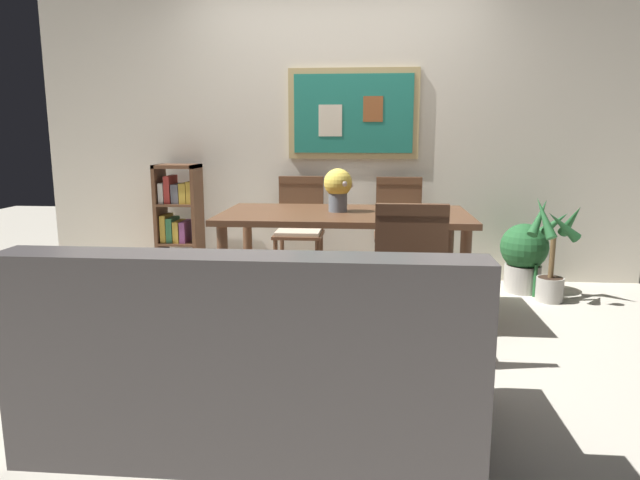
{
  "coord_description": "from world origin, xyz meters",
  "views": [
    {
      "loc": [
        0.29,
        -3.5,
        1.27
      ],
      "look_at": [
        -0.0,
        -0.24,
        0.65
      ],
      "focal_mm": 31.84,
      "sensor_mm": 36.0,
      "label": 1
    }
  ],
  "objects": [
    {
      "name": "ground_plane",
      "position": [
        0.0,
        0.0,
        0.0
      ],
      "size": [
        12.0,
        12.0,
        0.0
      ],
      "primitive_type": "plane",
      "color": "beige"
    },
    {
      "name": "wall_back_with_painting",
      "position": [
        0.0,
        1.49,
        1.3
      ],
      "size": [
        5.2,
        0.14,
        2.6
      ],
      "color": "beige",
      "rests_on": "ground_plane"
    },
    {
      "name": "dining_table",
      "position": [
        0.11,
        0.36,
        0.65
      ],
      "size": [
        1.69,
        0.9,
        0.73
      ],
      "color": "brown",
      "rests_on": "ground_plane"
    },
    {
      "name": "dining_chair_far_left",
      "position": [
        -0.3,
        1.19,
        0.54
      ],
      "size": [
        0.4,
        0.41,
        0.91
      ],
      "color": "brown",
      "rests_on": "ground_plane"
    },
    {
      "name": "dining_chair_near_right",
      "position": [
        0.51,
        -0.46,
        0.54
      ],
      "size": [
        0.4,
        0.41,
        0.91
      ],
      "color": "brown",
      "rests_on": "ground_plane"
    },
    {
      "name": "dining_chair_far_right",
      "position": [
        0.53,
        1.18,
        0.54
      ],
      "size": [
        0.4,
        0.41,
        0.91
      ],
      "color": "brown",
      "rests_on": "ground_plane"
    },
    {
      "name": "leather_couch",
      "position": [
        -0.18,
        -1.3,
        0.31
      ],
      "size": [
        1.8,
        0.84,
        0.84
      ],
      "color": "#514C4C",
      "rests_on": "ground_plane"
    },
    {
      "name": "bookshelf",
      "position": [
        -1.35,
        1.2,
        0.47
      ],
      "size": [
        0.36,
        0.28,
        1.01
      ],
      "color": "brown",
      "rests_on": "ground_plane"
    },
    {
      "name": "potted_ivy",
      "position": [
        1.53,
        1.1,
        0.3
      ],
      "size": [
        0.38,
        0.38,
        0.6
      ],
      "color": "#B2ADA3",
      "rests_on": "ground_plane"
    },
    {
      "name": "potted_palm",
      "position": [
        1.67,
        0.83,
        0.38
      ],
      "size": [
        0.4,
        0.39,
        0.81
      ],
      "color": "#B2ADA3",
      "rests_on": "ground_plane"
    },
    {
      "name": "flower_vase",
      "position": [
        0.07,
        0.39,
        0.91
      ],
      "size": [
        0.2,
        0.2,
        0.3
      ],
      "color": "slate",
      "rests_on": "dining_table"
    },
    {
      "name": "tv_remote",
      "position": [
        0.69,
        0.45,
        0.75
      ],
      "size": [
        0.09,
        0.16,
        0.02
      ],
      "color": "black",
      "rests_on": "dining_table"
    }
  ]
}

